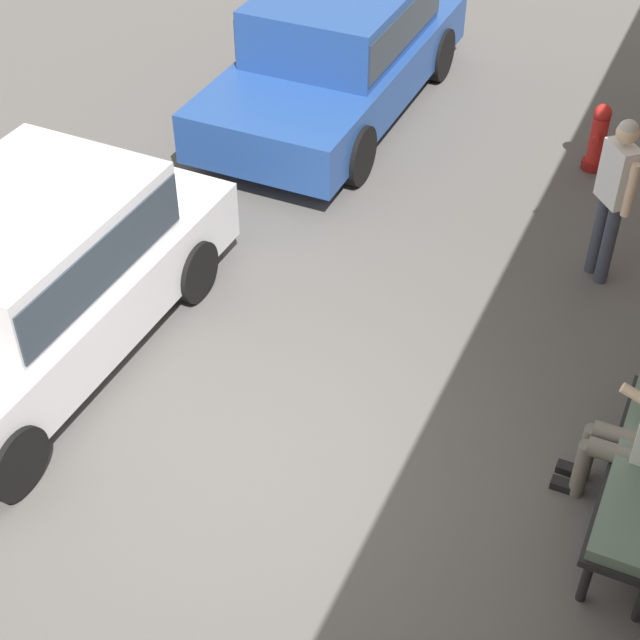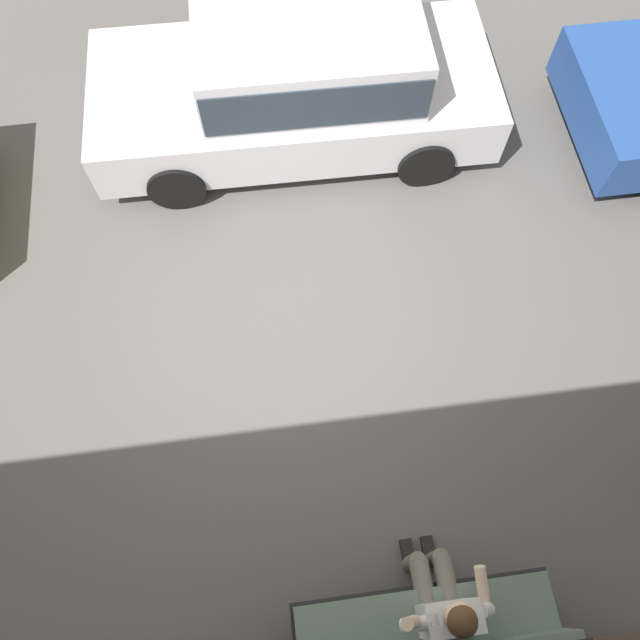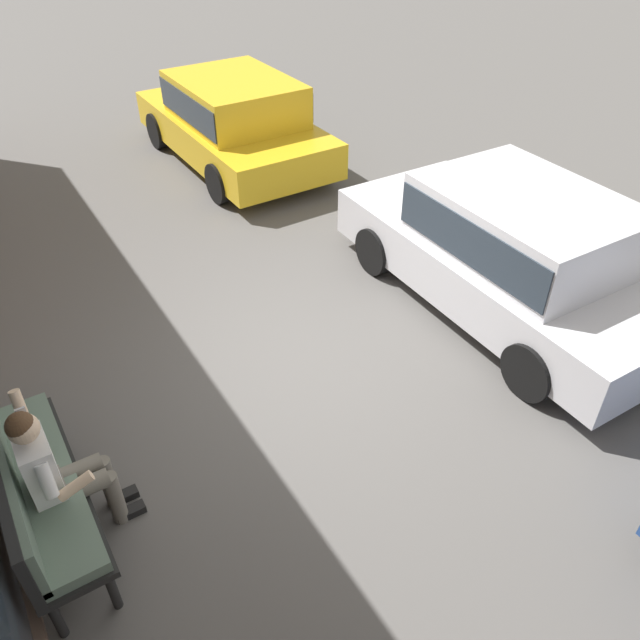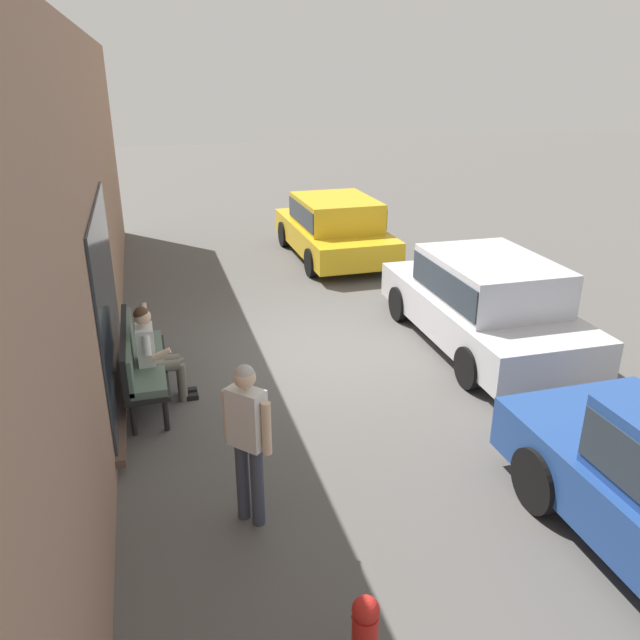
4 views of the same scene
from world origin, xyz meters
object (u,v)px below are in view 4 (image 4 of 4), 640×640
at_px(pedestrian_standing, 247,432).
at_px(parked_car_far, 334,225).
at_px(person_on_phone, 155,351).
at_px(parked_car_mid, 485,299).
at_px(bench, 138,358).

bearing_deg(pedestrian_standing, parked_car_far, -22.11).
height_order(person_on_phone, parked_car_far, parked_car_far).
bearing_deg(parked_car_far, pedestrian_standing, 157.89).
bearing_deg(parked_car_far, parked_car_mid, -171.55).
relative_size(bench, person_on_phone, 1.44).
bearing_deg(bench, parked_car_far, -37.95).
bearing_deg(person_on_phone, parked_car_mid, -85.18).
xyz_separation_m(parked_car_far, pedestrian_standing, (-8.69, 3.53, 0.24)).
distance_m(bench, person_on_phone, 0.28).
bearing_deg(parked_car_far, person_on_phone, 143.99).
height_order(person_on_phone, parked_car_mid, parked_car_mid).
bearing_deg(parked_car_mid, bench, 93.41).
height_order(parked_car_mid, pedestrian_standing, pedestrian_standing).
bearing_deg(pedestrian_standing, parked_car_mid, -53.84).
bearing_deg(parked_car_far, bench, 142.05).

